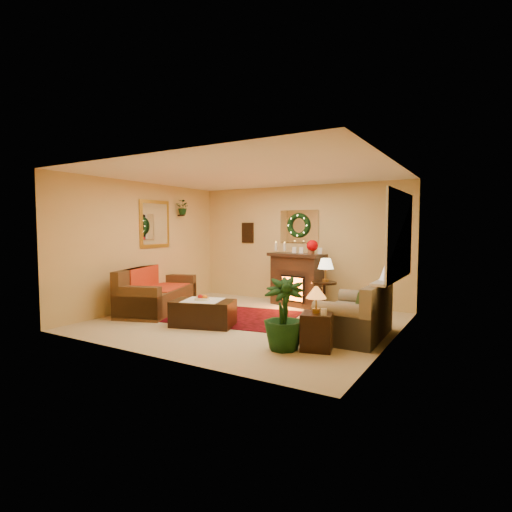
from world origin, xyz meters
The scene contains 31 objects.
floor centered at (0.00, 0.00, 0.00)m, with size 5.00×5.00×0.00m, color beige.
ceiling centered at (0.00, 0.00, 2.60)m, with size 5.00×5.00×0.00m, color white.
wall_back centered at (0.00, 2.25, 1.30)m, with size 5.00×5.00×0.00m, color #EFD88C.
wall_front centered at (0.00, -2.25, 1.30)m, with size 5.00×5.00×0.00m, color #EFD88C.
wall_left centered at (-2.50, 0.00, 1.30)m, with size 4.50×4.50×0.00m, color #EFD88C.
wall_right centered at (2.50, 0.00, 1.30)m, with size 4.50×4.50×0.00m, color #EFD88C.
area_rug centered at (-0.46, 0.21, 0.01)m, with size 2.36×1.77×0.01m, color #4E1511.
sofa centered at (-2.04, -0.08, 0.43)m, with size 0.90×2.03×0.87m, color #412B14.
red_throw centered at (-2.06, 0.06, 0.46)m, with size 0.75×1.22×0.02m, color #B84427.
fireplace centered at (0.16, 1.76, 0.55)m, with size 1.15×0.36×1.06m, color #321D10.
poinsettia centered at (0.53, 1.74, 1.30)m, with size 0.24×0.24×0.24m, color #D40005.
mantel_candle_a centered at (-0.32, 1.75, 1.26)m, with size 0.06×0.06×0.18m, color beige.
mantel_candle_b centered at (-0.10, 1.72, 1.26)m, with size 0.06×0.06×0.18m, color white.
mantel_mirror centered at (0.00, 2.23, 1.70)m, with size 0.92×0.02×0.72m, color white.
wreath centered at (0.00, 2.19, 1.72)m, with size 0.55×0.55×0.11m, color #194719.
wall_art centered at (-1.35, 2.23, 1.55)m, with size 0.32×0.03×0.48m, color #381E11.
gold_mirror centered at (-2.48, 0.30, 1.75)m, with size 0.03×0.84×1.00m, color gold.
hanging_plant centered at (-2.34, 1.05, 1.97)m, with size 0.33×0.28×0.36m, color #194719.
loveseat centered at (1.95, 0.03, 0.42)m, with size 0.84×1.46×0.84m, color tan.
window_frame centered at (2.48, 0.55, 1.55)m, with size 0.03×1.86×1.36m, color white.
window_glass centered at (2.47, 0.55, 1.55)m, with size 0.02×1.70×1.22m, color black.
window_sill centered at (2.38, 0.55, 0.87)m, with size 0.22×1.86×0.04m, color white.
mini_tree centered at (2.38, 0.14, 1.04)m, with size 0.20×0.20×0.30m, color white.
sill_plant centered at (2.41, 1.24, 1.08)m, with size 0.30×0.24×0.54m, color #0F3513.
side_table_round centered at (0.96, 1.31, 0.33)m, with size 0.48×0.48×0.63m, color #392318.
lamp_cream centered at (0.98, 1.34, 0.88)m, with size 0.30×0.30×0.46m, color #F8ECBB.
end_table_square centered at (1.70, -0.89, 0.27)m, with size 0.41×0.41×0.50m, color black.
lamp_tiffany centered at (1.68, -0.87, 0.74)m, with size 0.28×0.28×0.42m, color #F07F42.
coffee_table centered at (-0.46, -0.63, 0.21)m, with size 1.04×0.57×0.44m, color #321C0D.
fruit_bowl centered at (-0.48, -0.64, 0.45)m, with size 0.26×0.26×0.06m, color #ECF3C3.
floor_palm centered at (1.31, -1.11, 0.45)m, with size 1.65×1.65×2.95m, color #123E15.
Camera 1 is at (3.72, -5.92, 1.66)m, focal length 28.00 mm.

